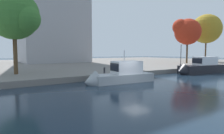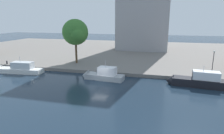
# 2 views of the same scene
# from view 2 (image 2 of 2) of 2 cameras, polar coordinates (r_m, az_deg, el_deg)

# --- Properties ---
(ground_plane) EXTENTS (220.00, 220.00, 0.00)m
(ground_plane) POSITION_cam_2_polar(r_m,az_deg,el_deg) (32.38, -3.65, -4.85)
(ground_plane) COLOR #192838
(dock_promenade) EXTENTS (120.00, 55.00, 0.65)m
(dock_promenade) POSITION_cam_2_polar(r_m,az_deg,el_deg) (63.24, 5.54, 4.66)
(dock_promenade) COLOR slate
(dock_promenade) RESTS_ON ground_plane
(motor_yacht_1) EXTENTS (10.31, 3.02, 4.09)m
(motor_yacht_1) POSITION_cam_2_polar(r_m,az_deg,el_deg) (42.90, -26.20, -0.68)
(motor_yacht_1) COLOR silver
(motor_yacht_1) RESTS_ON ground_plane
(motor_yacht_2) EXTENTS (8.06, 2.95, 4.25)m
(motor_yacht_2) POSITION_cam_2_polar(r_m,az_deg,el_deg) (34.45, -3.09, -2.54)
(motor_yacht_2) COLOR #9EA3A8
(motor_yacht_2) RESTS_ON ground_plane
(motor_yacht_3) EXTENTS (9.81, 3.11, 4.02)m
(motor_yacht_3) POSITION_cam_2_polar(r_m,az_deg,el_deg) (33.59, 24.06, -3.97)
(motor_yacht_3) COLOR black
(motor_yacht_3) RESTS_ON ground_plane
(mooring_bollard_1) EXTENTS (0.33, 0.33, 0.79)m
(mooring_bollard_1) POSITION_cam_2_polar(r_m,az_deg,el_deg) (49.18, -28.72, 1.24)
(mooring_bollard_1) COLOR #2D2D33
(mooring_bollard_1) RESTS_ON dock_promenade
(mooring_bollard_2) EXTENTS (0.24, 0.24, 0.77)m
(mooring_bollard_2) POSITION_cam_2_polar(r_m,az_deg,el_deg) (37.52, -0.85, -0.51)
(mooring_bollard_2) COLOR #2D2D33
(mooring_bollard_2) RESTS_ON dock_promenade
(lamp_post) EXTENTS (0.35, 0.35, 4.36)m
(lamp_post) POSITION_cam_2_polar(r_m,az_deg,el_deg) (39.45, 27.81, 1.64)
(lamp_post) COLOR black
(lamp_post) RESTS_ON dock_promenade
(tree_1) EXTENTS (5.81, 5.98, 9.92)m
(tree_1) POSITION_cam_2_polar(r_m,az_deg,el_deg) (44.40, -10.80, 10.02)
(tree_1) COLOR #4C3823
(tree_1) RESTS_ON dock_promenade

